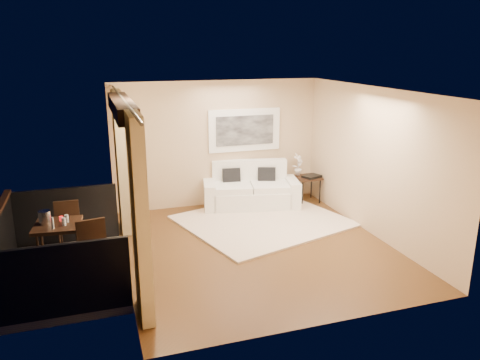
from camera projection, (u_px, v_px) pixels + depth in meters
name	position (u px, v px, depth m)	size (l,w,h in m)	color
floor	(257.00, 247.00, 8.18)	(5.00, 5.00, 0.00)	brown
room_shell	(122.00, 107.00, 6.85)	(5.00, 6.40, 5.00)	white
balcony	(54.00, 264.00, 7.15)	(1.81, 2.60, 1.17)	#605B56
curtains	(128.00, 184.00, 7.18)	(0.16, 4.80, 2.64)	tan
artwork	(245.00, 130.00, 10.16)	(1.62, 0.07, 0.92)	white
rug	(263.00, 221.00, 9.34)	(2.97, 2.58, 0.04)	beige
sofa	(251.00, 191.00, 10.18)	(2.17, 1.27, 0.98)	white
side_table	(307.00, 179.00, 10.44)	(0.55, 0.55, 0.58)	black
tray	(312.00, 176.00, 10.35)	(0.38, 0.28, 0.05)	black
orchid	(298.00, 164.00, 10.46)	(0.27, 0.18, 0.50)	white
bistro_table	(58.00, 229.00, 7.08)	(0.74, 0.74, 0.79)	black
balcony_chair_far	(68.00, 221.00, 7.91)	(0.41, 0.41, 0.91)	black
balcony_chair_near	(93.00, 248.00, 6.79)	(0.48, 0.48, 0.96)	black
ice_bucket	(45.00, 217.00, 7.04)	(0.18, 0.18, 0.20)	silver
candle	(61.00, 218.00, 7.18)	(0.06, 0.06, 0.07)	red
vase	(53.00, 223.00, 6.84)	(0.04, 0.04, 0.18)	silver
glass_a	(64.00, 222.00, 6.98)	(0.06, 0.06, 0.12)	white
glass_b	(67.00, 219.00, 7.11)	(0.06, 0.06, 0.12)	silver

